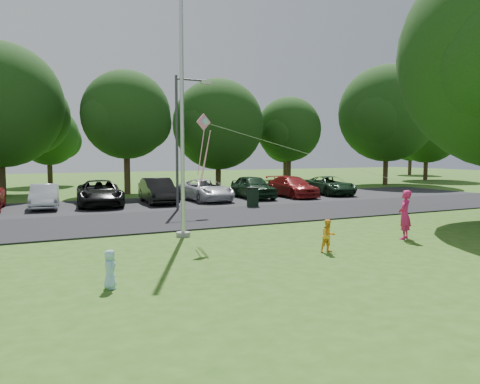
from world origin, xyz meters
name	(u,v)px	position (x,y,z in m)	size (l,w,h in m)	color
ground	(353,255)	(0.00, 0.00, 0.00)	(120.00, 120.00, 0.00)	#2E5917
park_road	(227,216)	(0.00, 9.00, 0.03)	(60.00, 6.00, 0.06)	black
parking_strip	(182,202)	(0.00, 15.50, 0.03)	(42.00, 7.00, 0.06)	black
flagpole	(182,118)	(-3.50, 5.00, 4.17)	(0.50, 0.50, 10.00)	#B7BABF
street_lamp	(182,130)	(-1.14, 12.03, 4.09)	(1.91, 0.27, 6.80)	#3F3F44
trash_can	(253,197)	(2.76, 11.75, 0.55)	(0.68, 0.68, 1.08)	black
tree_row	(164,116)	(1.59, 24.23, 5.71)	(64.35, 11.94, 10.88)	#332316
horizon_trees	(160,138)	(4.06, 33.88, 4.30)	(77.46, 7.20, 7.02)	#332316
parked_cars	(180,190)	(-0.11, 15.56, 0.74)	(23.79, 5.31, 1.46)	maroon
woman	(405,215)	(3.20, 1.23, 0.85)	(0.62, 0.41, 1.69)	#D31C64
child_yellow	(328,236)	(-0.45, 0.61, 0.50)	(0.48, 0.38, 1.00)	#FFAF28
child_blue	(110,269)	(-7.01, -0.35, 0.43)	(0.42, 0.28, 0.87)	#9BD3EF
kite	(210,137)	(-2.91, 3.89, 3.50)	(6.58, 3.00, 2.47)	pink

